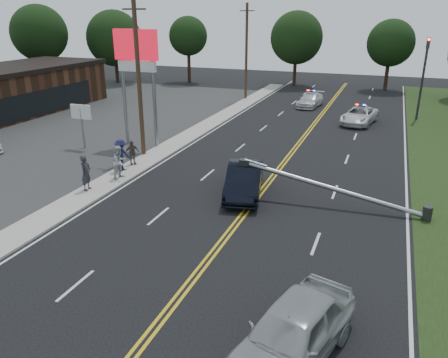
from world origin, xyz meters
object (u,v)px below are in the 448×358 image
at_px(emergency_b, 310,100).
at_px(bystander_c, 121,155).
at_px(bystander_a, 86,173).
at_px(crashed_sedan, 244,180).
at_px(bystander_b, 120,162).
at_px(bystander_d, 132,152).
at_px(waiting_sedan, 292,333).
at_px(utility_pole_far, 246,52).
at_px(small_sign, 81,116).
at_px(fallen_streetlight, 341,191).
at_px(pylon_sign, 137,60).
at_px(traffic_signal, 424,72).
at_px(utility_pole_mid, 139,79).
at_px(emergency_a, 359,116).

distance_m(emergency_b, bystander_c, 24.74).
bearing_deg(bystander_a, crashed_sedan, -78.39).
distance_m(bystander_b, bystander_d, 2.41).
height_order(waiting_sedan, bystander_a, bystander_a).
xyz_separation_m(utility_pole_far, waiting_sedan, (13.34, -36.72, -4.22)).
distance_m(small_sign, utility_pole_far, 22.68).
relative_size(small_sign, fallen_streetlight, 0.33).
bearing_deg(bystander_b, bystander_d, 26.62).
xyz_separation_m(pylon_sign, bystander_a, (1.79, -8.66, -4.91)).
xyz_separation_m(bystander_b, bystander_d, (-0.65, 2.31, -0.18)).
height_order(crashed_sedan, bystander_a, bystander_a).
distance_m(traffic_signal, bystander_a, 30.11).
distance_m(pylon_sign, emergency_b, 21.03).
distance_m(fallen_streetlight, bystander_d, 13.03).
distance_m(pylon_sign, fallen_streetlight, 16.66).
bearing_deg(bystander_b, bystander_c, 40.43).
distance_m(fallen_streetlight, bystander_b, 12.26).
xyz_separation_m(utility_pole_mid, crashed_sedan, (8.44, -4.02, -4.26)).
relative_size(bystander_b, bystander_d, 1.24).
relative_size(emergency_a, bystander_b, 2.66).
bearing_deg(traffic_signal, bystander_a, -124.59).
distance_m(small_sign, utility_pole_mid, 5.53).
height_order(utility_pole_far, emergency_a, utility_pole_far).
bearing_deg(pylon_sign, fallen_streetlight, -22.22).
height_order(utility_pole_mid, bystander_c, utility_pole_mid).
distance_m(traffic_signal, utility_pole_mid, 25.12).
distance_m(emergency_a, bystander_c, 21.69).
distance_m(waiting_sedan, emergency_b, 35.55).
bearing_deg(waiting_sedan, pylon_sign, 147.36).
height_order(utility_pole_far, bystander_d, utility_pole_far).
bearing_deg(utility_pole_far, bystander_a, -89.01).
distance_m(traffic_signal, crashed_sedan, 24.05).
bearing_deg(bystander_c, small_sign, 69.07).
distance_m(utility_pole_mid, bystander_b, 6.12).
bearing_deg(bystander_d, emergency_b, 17.38).
bearing_deg(small_sign, fallen_streetlight, -12.40).
relative_size(small_sign, bystander_c, 1.61).
bearing_deg(utility_pole_mid, small_sign, 180.00).
bearing_deg(utility_pole_far, bystander_d, -88.84).
bearing_deg(emergency_b, bystander_b, -97.71).
bearing_deg(crashed_sedan, utility_pole_mid, 141.22).
height_order(pylon_sign, emergency_a, pylon_sign).
relative_size(waiting_sedan, emergency_b, 1.08).
xyz_separation_m(small_sign, crashed_sedan, (13.24, -4.02, -1.51)).
bearing_deg(traffic_signal, bystander_d, -130.16).
relative_size(traffic_signal, fallen_streetlight, 0.75).
height_order(utility_pole_far, waiting_sedan, utility_pole_far).
height_order(small_sign, emergency_b, small_sign).
relative_size(emergency_a, bystander_d, 3.30).
bearing_deg(pylon_sign, crashed_sedan, -31.72).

